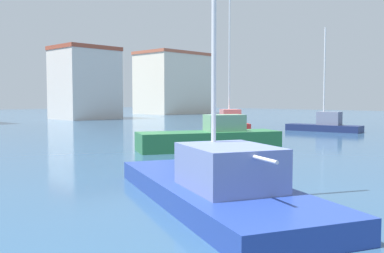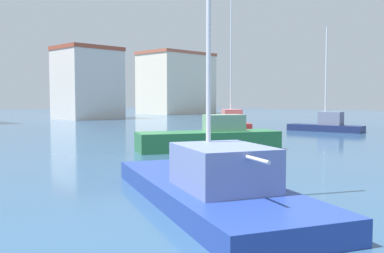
% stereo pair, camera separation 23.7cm
% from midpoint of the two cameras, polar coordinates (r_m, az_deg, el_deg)
% --- Properties ---
extents(water, '(160.00, 160.00, 0.00)m').
position_cam_midpoint_polar(water, '(27.66, -15.20, -1.93)').
color(water, '#2D5175').
rests_on(water, ground).
extents(sailboat_blue_outer_mooring, '(6.09, 8.79, 9.72)m').
position_cam_midpoint_polar(sailboat_blue_outer_mooring, '(11.00, 3.25, -7.52)').
color(sailboat_blue_outer_mooring, '#233D93').
rests_on(sailboat_blue_outer_mooring, water).
extents(sailboat_navy_behind_lamppost, '(2.15, 6.08, 8.27)m').
position_cam_midpoint_polar(sailboat_navy_behind_lamppost, '(36.57, 17.36, 0.24)').
color(sailboat_navy_behind_lamppost, '#19234C').
rests_on(sailboat_navy_behind_lamppost, water).
extents(motorboat_green_distant_north, '(7.40, 5.29, 1.81)m').
position_cam_midpoint_polar(motorboat_green_distant_north, '(22.42, 2.72, -1.57)').
color(motorboat_green_distant_north, '#28703D').
rests_on(motorboat_green_distant_north, water).
extents(sailboat_red_distant_east, '(6.32, 6.97, 11.52)m').
position_cam_midpoint_polar(sailboat_red_distant_east, '(39.36, 5.27, 0.68)').
color(sailboat_red_distant_east, '#B22823').
rests_on(sailboat_red_distant_east, water).
extents(warehouse_block, '(7.49, 6.23, 9.20)m').
position_cam_midpoint_polar(warehouse_block, '(57.77, -13.35, 5.55)').
color(warehouse_block, beige).
rests_on(warehouse_block, ground).
extents(yacht_club, '(12.02, 8.15, 10.50)m').
position_cam_midpoint_polar(yacht_club, '(75.80, -1.95, 5.67)').
color(yacht_club, beige).
rests_on(yacht_club, ground).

